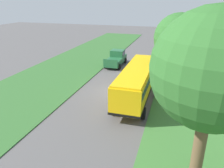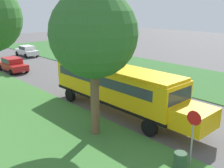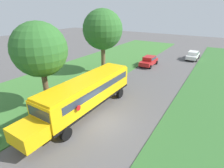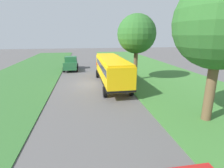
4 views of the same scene
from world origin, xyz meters
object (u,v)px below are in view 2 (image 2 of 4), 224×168
(car_white_middle, at_px, (27,50))
(school_bus, at_px, (117,85))
(car_red_nearest, at_px, (13,64))
(stop_sign, at_px, (193,132))
(trash_bin, at_px, (180,162))
(oak_tree_beside_bus, at_px, (92,34))

(car_white_middle, bearing_deg, school_bus, -101.80)
(car_red_nearest, bearing_deg, stop_sign, -94.33)
(car_red_nearest, bearing_deg, trash_bin, -95.91)
(car_red_nearest, height_order, trash_bin, car_red_nearest)
(car_red_nearest, height_order, car_white_middle, same)
(trash_bin, bearing_deg, oak_tree_beside_bus, 95.36)
(school_bus, relative_size, car_white_middle, 2.82)
(car_white_middle, bearing_deg, trash_bin, -104.21)
(oak_tree_beside_bus, height_order, stop_sign, oak_tree_beside_bus)
(oak_tree_beside_bus, distance_m, trash_bin, 7.56)
(oak_tree_beside_bus, relative_size, stop_sign, 2.93)
(stop_sign, bearing_deg, car_red_nearest, 85.67)
(stop_sign, distance_m, trash_bin, 1.44)
(car_white_middle, distance_m, oak_tree_beside_bus, 28.14)
(stop_sign, bearing_deg, car_white_middle, 76.94)
(oak_tree_beside_bus, xyz_separation_m, stop_sign, (1.15, -5.54, -3.97))
(car_white_middle, relative_size, trash_bin, 4.89)
(car_white_middle, distance_m, stop_sign, 32.76)
(car_red_nearest, xyz_separation_m, oak_tree_beside_bus, (-2.95, -18.23, 4.83))
(school_bus, distance_m, car_red_nearest, 16.71)
(school_bus, distance_m, trash_bin, 7.67)
(stop_sign, bearing_deg, oak_tree_beside_bus, 101.77)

